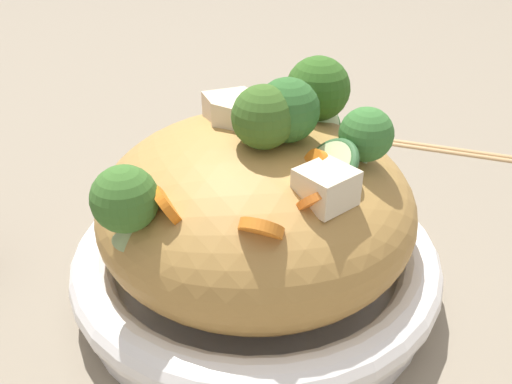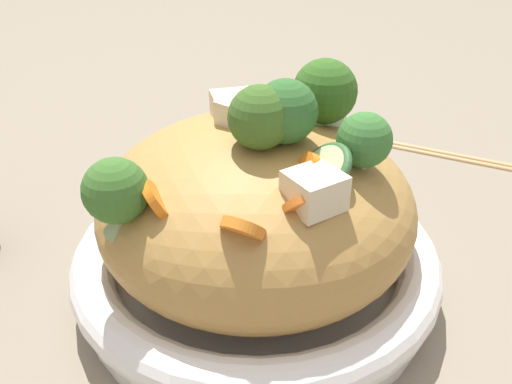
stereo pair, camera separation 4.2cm
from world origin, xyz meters
name	(u,v)px [view 1 (the left image)]	position (x,y,z in m)	size (l,w,h in m)	color
ground_plane	(256,287)	(0.00, 0.00, 0.00)	(3.00, 3.00, 0.00)	gray
serving_bowl	(256,262)	(0.00, 0.00, 0.03)	(0.29, 0.29, 0.05)	white
noodle_heap	(256,206)	(0.00, 0.00, 0.08)	(0.24, 0.24, 0.13)	#AA7F40
broccoli_florets	(274,124)	(0.02, 0.00, 0.15)	(0.12, 0.23, 0.09)	#8FAB73
carrot_coins	(259,204)	(0.05, -0.05, 0.13)	(0.09, 0.11, 0.04)	orange
zucchini_slices	(309,127)	(0.00, 0.05, 0.13)	(0.17, 0.11, 0.05)	beige
chicken_chunks	(261,131)	(0.00, 0.00, 0.14)	(0.15, 0.06, 0.04)	beige
chopsticks_pair	(422,145)	(-0.06, 0.33, 0.00)	(0.20, 0.12, 0.01)	tan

